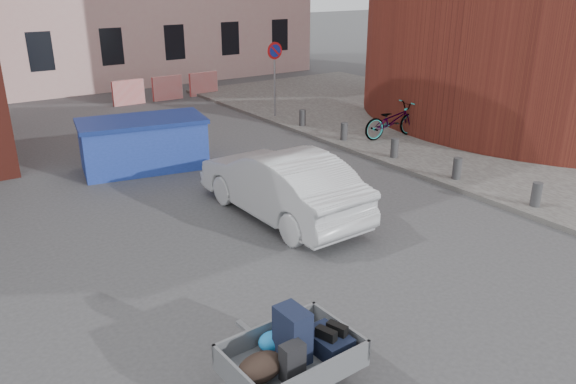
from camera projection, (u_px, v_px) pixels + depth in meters
ground at (290, 267)px, 10.18m from camera, size 120.00×120.00×0.00m
sidewalk at (467, 133)px, 18.56m from camera, size 9.00×24.00×0.12m
no_parking_sign at (275, 64)px, 19.91m from camera, size 0.60×0.09×2.65m
bollards at (395, 148)px, 15.85m from camera, size 0.22×9.02×0.55m
barriers at (167, 88)px, 23.71m from camera, size 4.70×0.18×1.00m
trailer at (291, 355)px, 6.86m from camera, size 1.64×1.83×1.20m
dumpster at (143, 144)px, 15.16m from camera, size 3.56×2.30×1.38m
silver_car at (281, 183)px, 12.13m from camera, size 1.68×4.56×1.49m
bicycle at (392, 120)px, 17.71m from camera, size 2.15×0.92×1.10m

